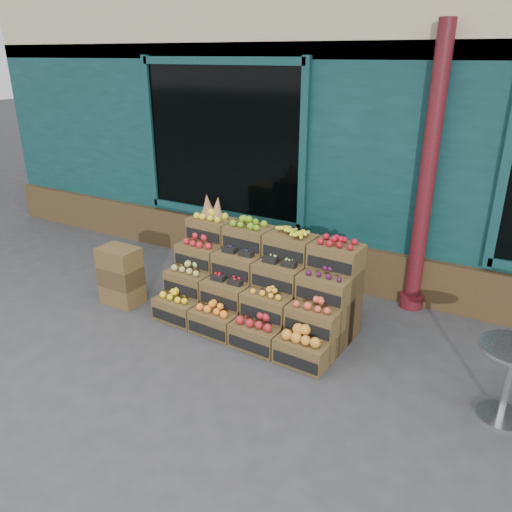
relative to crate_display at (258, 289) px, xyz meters
The scene contains 6 objects.
ground 0.91m from the crate_display, 74.13° to the right, with size 60.00×60.00×0.00m, color #363638.
shop_facade 4.77m from the crate_display, 87.02° to the left, with size 12.00×6.24×4.80m.
crate_display is the anchor object (origin of this frame).
spare_crates 1.74m from the crate_display, 166.02° to the right, with size 0.48×0.34×0.72m.
bistro_table 2.62m from the crate_display, ahead, with size 0.55×0.55×0.70m.
shopkeeper 2.47m from the crate_display, 119.69° to the left, with size 0.70×0.46×1.92m, color #175228.
Camera 1 is at (2.29, -3.58, 2.86)m, focal length 35.00 mm.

